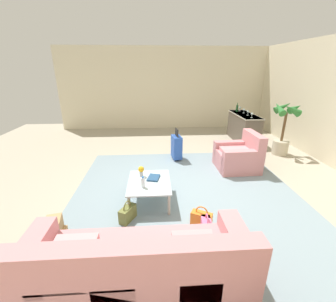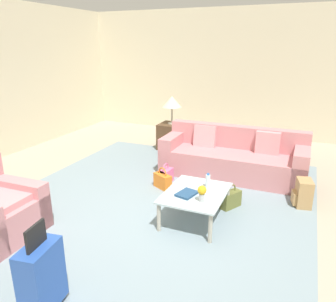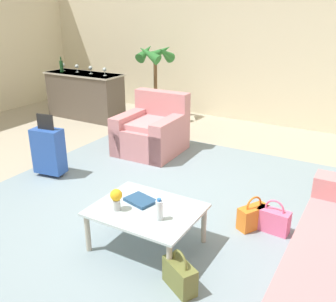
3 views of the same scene
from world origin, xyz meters
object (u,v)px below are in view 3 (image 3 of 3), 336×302
(wine_bottle_green, at_px, (61,66))
(suitcase_blue, at_px, (49,150))
(wine_glass_left_of_centre, at_px, (77,67))
(handbag_pink, at_px, (273,220))
(coffee_table_book, at_px, (140,200))
(handbag_orange, at_px, (253,216))
(coffee_table, at_px, (146,213))
(handbag_olive, at_px, (180,275))
(flower_vase, at_px, (116,198))
(water_bottle, at_px, (159,210))
(wine_glass_leftmost, at_px, (63,65))
(wine_glass_rightmost, at_px, (105,70))
(wine_glass_right_of_centre, at_px, (91,68))
(potted_palm, at_px, (155,82))
(armchair, at_px, (153,133))
(bar_console, at_px, (85,95))

(wine_bottle_green, relative_size, suitcase_blue, 0.35)
(wine_glass_left_of_centre, relative_size, handbag_pink, 0.43)
(coffee_table_book, xyz_separation_m, handbag_orange, (0.88, 0.73, -0.29))
(coffee_table, bearing_deg, handbag_olive, -32.85)
(flower_vase, bearing_deg, water_bottle, 6.79)
(wine_bottle_green, bearing_deg, handbag_pink, -23.52)
(wine_glass_left_of_centre, xyz_separation_m, handbag_olive, (4.22, -3.47, -0.88))
(wine_glass_leftmost, xyz_separation_m, suitcase_blue, (2.05, -2.42, -0.66))
(wine_glass_leftmost, bearing_deg, wine_glass_rightmost, -1.72)
(wine_glass_right_of_centre, xyz_separation_m, handbag_olive, (3.86, -3.46, -0.88))
(flower_vase, distance_m, handbag_pink, 1.59)
(flower_vase, bearing_deg, coffee_table_book, 66.50)
(flower_vase, distance_m, wine_glass_right_of_centre, 4.52)
(wine_glass_rightmost, bearing_deg, flower_vase, -49.87)
(wine_glass_rightmost, bearing_deg, coffee_table, -46.31)
(wine_glass_leftmost, relative_size, potted_palm, 0.10)
(water_bottle, bearing_deg, armchair, 123.46)
(water_bottle, bearing_deg, coffee_table, 153.43)
(coffee_table_book, distance_m, handbag_olive, 0.84)
(water_bottle, distance_m, handbag_pink, 1.27)
(coffee_table, height_order, wine_bottle_green, wine_bottle_green)
(wine_glass_leftmost, distance_m, wine_bottle_green, 0.16)
(coffee_table, bearing_deg, potted_palm, 120.74)
(bar_console, height_order, wine_glass_leftmost, wine_glass_leftmost)
(armchair, xyz_separation_m, wine_glass_right_of_centre, (-2.01, 0.94, 0.71))
(handbag_pink, distance_m, potted_palm, 4.30)
(armchair, height_order, handbag_orange, armchair)
(handbag_orange, bearing_deg, potted_palm, 135.71)
(suitcase_blue, bearing_deg, wine_glass_right_of_centre, 118.62)
(handbag_pink, bearing_deg, coffee_table, -138.63)
(handbag_olive, bearing_deg, water_bottle, 143.81)
(water_bottle, height_order, coffee_table_book, water_bottle)
(wine_glass_left_of_centre, height_order, wine_glass_right_of_centre, same)
(flower_vase, xyz_separation_m, wine_glass_right_of_centre, (-3.10, 3.26, 0.48))
(wine_glass_rightmost, bearing_deg, handbag_orange, -31.51)
(wine_glass_leftmost, distance_m, handbag_olive, 5.82)
(wine_glass_leftmost, xyz_separation_m, potted_palm, (1.85, 0.58, -0.25))
(coffee_table, xyz_separation_m, suitcase_blue, (-2.00, 0.70, 0.00))
(wine_glass_leftmost, relative_size, suitcase_blue, 0.18)
(coffee_table_book, bearing_deg, bar_console, 152.16)
(water_bottle, bearing_deg, wine_glass_leftmost, 142.87)
(wine_glass_leftmost, relative_size, handbag_pink, 0.43)
(flower_vase, distance_m, handbag_olive, 0.88)
(potted_palm, bearing_deg, wine_glass_rightmost, -140.64)
(coffee_table_book, relative_size, flower_vase, 1.33)
(coffee_table, xyz_separation_m, wine_glass_right_of_centre, (-3.32, 3.11, 0.66))
(flower_vase, height_order, wine_glass_left_of_centre, wine_glass_left_of_centre)
(wine_glass_left_of_centre, height_order, handbag_orange, wine_glass_left_of_centre)
(wine_glass_leftmost, bearing_deg, handbag_orange, -25.61)
(coffee_table, bearing_deg, handbag_pink, 41.37)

